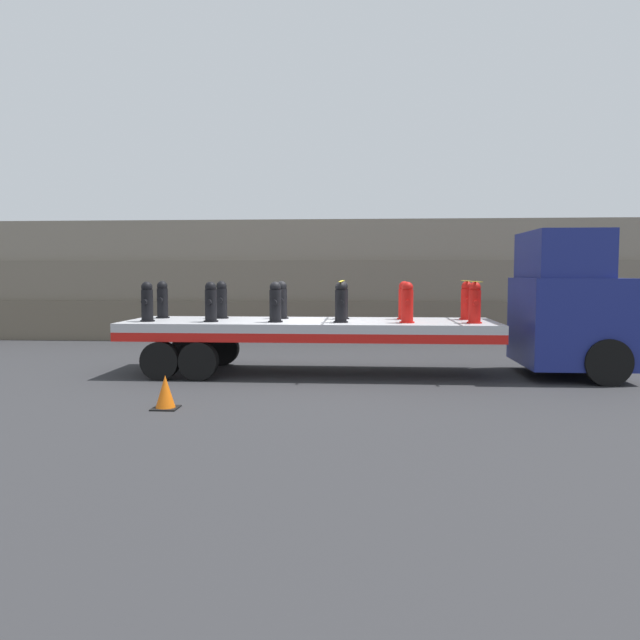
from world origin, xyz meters
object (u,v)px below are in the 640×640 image
object	(u,v)px
fire_hydrant_red_near_4	(407,303)
traffic_cone	(165,392)
fire_hydrant_red_far_4	(404,301)
fire_hydrant_red_far_5	(467,301)
flatbed_trailer	(291,330)
fire_hydrant_black_far_1	(222,300)
fire_hydrant_black_near_2	(275,302)
fire_hydrant_red_near_5	(475,303)
fire_hydrant_black_near_0	(147,302)
fire_hydrant_black_near_3	(341,303)
fire_hydrant_black_far_0	(162,300)
fire_hydrant_black_far_2	(282,300)
fire_hydrant_black_far_3	(342,301)
truck_cab	(572,306)
fire_hydrant_black_near_1	(211,302)

from	to	relation	value
fire_hydrant_red_near_4	traffic_cone	world-z (taller)	fire_hydrant_red_near_4
fire_hydrant_red_far_4	fire_hydrant_red_far_5	bearing A→B (deg)	0.00
flatbed_trailer	fire_hydrant_black_far_1	xyz separation A→B (m)	(-1.80, 0.56, 0.68)
fire_hydrant_black_near_2	fire_hydrant_red_near_5	size ratio (longest dim) A/B	1.00
fire_hydrant_black_near_0	fire_hydrant_black_near_2	bearing A→B (deg)	0.00
flatbed_trailer	fire_hydrant_black_near_3	bearing A→B (deg)	-24.73
flatbed_trailer	fire_hydrant_black_far_0	distance (m)	3.41
flatbed_trailer	fire_hydrant_red_near_4	xyz separation A→B (m)	(2.71, -0.56, 0.68)
flatbed_trailer	fire_hydrant_black_far_0	size ratio (longest dim) A/B	9.36
fire_hydrant_red_far_4	fire_hydrant_black_near_2	bearing A→B (deg)	-159.71
fire_hydrant_black_near_0	fire_hydrant_black_far_2	distance (m)	3.20
fire_hydrant_black_near_0	fire_hydrant_black_far_1	xyz separation A→B (m)	(1.50, 1.11, 0.00)
fire_hydrant_black_far_3	fire_hydrant_red_far_4	world-z (taller)	same
fire_hydrant_black_far_3	fire_hydrant_black_far_0	bearing A→B (deg)	180.00
truck_cab	fire_hydrant_black_near_0	size ratio (longest dim) A/B	3.59
fire_hydrant_black_far_1	fire_hydrant_black_near_3	world-z (taller)	same
truck_cab	fire_hydrant_black_near_1	bearing A→B (deg)	-176.19
fire_hydrant_black_far_2	fire_hydrant_black_near_3	bearing A→B (deg)	-36.48
fire_hydrant_black_far_2	fire_hydrant_black_far_1	bearing A→B (deg)	180.00
fire_hydrant_black_near_1	fire_hydrant_red_near_5	xyz separation A→B (m)	(6.01, 0.00, 0.00)
fire_hydrant_black_far_1	fire_hydrant_black_far_2	size ratio (longest dim) A/B	1.00
flatbed_trailer	fire_hydrant_black_far_3	xyz separation A→B (m)	(1.21, 0.56, 0.68)
truck_cab	fire_hydrant_black_near_0	world-z (taller)	truck_cab
fire_hydrant_black_near_1	fire_hydrant_red_far_5	distance (m)	6.11
fire_hydrant_black_near_0	fire_hydrant_red_far_4	bearing A→B (deg)	10.47
fire_hydrant_black_far_1	fire_hydrant_red_far_5	size ratio (longest dim) A/B	1.00
fire_hydrant_black_far_2	fire_hydrant_red_far_4	distance (m)	3.00
fire_hydrant_black_near_2	fire_hydrant_black_far_2	bearing A→B (deg)	90.00
truck_cab	fire_hydrant_red_far_5	xyz separation A→B (m)	(-2.32, 0.56, 0.08)
fire_hydrant_black_far_1	fire_hydrant_black_near_2	distance (m)	1.87
fire_hydrant_black_far_2	traffic_cone	distance (m)	5.08
fire_hydrant_black_near_0	truck_cab	bearing A→B (deg)	3.23
truck_cab	fire_hydrant_red_near_4	size ratio (longest dim) A/B	3.59
fire_hydrant_black_near_2	fire_hydrant_black_near_3	xyz separation A→B (m)	(1.50, 0.00, 0.00)
fire_hydrant_black_near_0	fire_hydrant_black_far_1	size ratio (longest dim) A/B	1.00
truck_cab	fire_hydrant_black_far_0	distance (m)	9.84
fire_hydrant_black_far_2	traffic_cone	bearing A→B (deg)	-107.33
flatbed_trailer	fire_hydrant_black_near_0	world-z (taller)	fire_hydrant_black_near_0
fire_hydrant_black_near_0	fire_hydrant_red_near_4	size ratio (longest dim) A/B	1.00
fire_hydrant_red_far_5	fire_hydrant_black_far_2	bearing A→B (deg)	180.00
fire_hydrant_black_near_0	fire_hydrant_red_far_4	xyz separation A→B (m)	(6.01, 1.11, 0.00)
fire_hydrant_black_far_0	fire_hydrant_red_far_4	world-z (taller)	same
flatbed_trailer	fire_hydrant_red_near_5	size ratio (longest dim) A/B	9.36
fire_hydrant_black_near_3	fire_hydrant_black_near_0	bearing A→B (deg)	180.00
fire_hydrant_black_far_3	fire_hydrant_red_near_4	size ratio (longest dim) A/B	1.00
fire_hydrant_black_far_0	fire_hydrant_red_far_5	size ratio (longest dim) A/B	1.00
fire_hydrant_black_far_0	fire_hydrant_black_far_3	world-z (taller)	same
fire_hydrant_black_far_3	fire_hydrant_red_near_4	distance (m)	1.87
fire_hydrant_black_near_0	fire_hydrant_red_far_5	size ratio (longest dim) A/B	1.00
fire_hydrant_red_near_5	fire_hydrant_red_far_5	xyz separation A→B (m)	(0.00, 1.11, 0.00)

